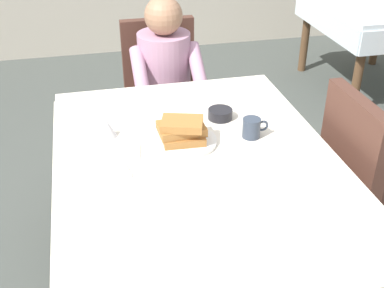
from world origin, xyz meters
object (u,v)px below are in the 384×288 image
Objects in this scene: cup_coffee at (252,128)px; chair_diner at (162,88)px; knife_right_of_plate at (228,139)px; breakfast_stack at (182,130)px; syrup_pitcher at (107,128)px; chair_right_side at (366,179)px; plate_breakfast at (183,141)px; bowl_butter at (220,114)px; dining_table_main at (198,179)px; background_table_far at (376,16)px; fork_left_of_plate at (138,150)px; spoon_near_edge at (207,190)px; diner_person at (166,76)px.

chair_diner is at bearing 101.26° from cup_coffee.
breakfast_stack is at bearing 81.88° from knife_right_of_plate.
cup_coffee is at bearing -13.51° from syrup_pitcher.
cup_coffee is (-0.51, 0.13, 0.25)m from chair_right_side.
chair_right_side is at bearing -105.25° from knife_right_of_plate.
chair_right_side is at bearing -13.77° from syrup_pitcher.
cup_coffee is at bearing -3.17° from plate_breakfast.
bowl_butter is at bearing -9.24° from knife_right_of_plate.
dining_table_main is 7.82× the size of breakfast_stack.
bowl_butter is at bearing -137.48° from background_table_far.
background_table_far is (1.71, 1.83, -0.16)m from cup_coffee.
syrup_pitcher is at bearing 157.21° from plate_breakfast.
syrup_pitcher is 0.51m from knife_right_of_plate.
chair_diner is 1.10m from fork_left_of_plate.
spoon_near_edge reaches higher than background_table_far.
cup_coffee is 0.43m from spoon_near_edge.
background_table_far is (1.81, 1.84, -0.12)m from knife_right_of_plate.
fork_left_of_plate is at bearing -175.47° from breakfast_stack.
chair_diner is 0.89m from bowl_butter.
syrup_pitcher is (-0.38, -0.74, 0.11)m from diner_person.
bowl_butter is (-0.08, 0.19, -0.02)m from cup_coffee.
chair_diner is 5.17× the size of fork_left_of_plate.
fork_left_of_plate is at bearing 86.19° from knife_right_of_plate.
fork_left_of_plate is at bearing -154.03° from bowl_butter.
chair_diner is at bearing 85.06° from breakfast_stack.
plate_breakfast is 2.70m from background_table_far.
syrup_pitcher is 2.86m from background_table_far.
cup_coffee is 0.61m from syrup_pitcher.
knife_right_of_plate is 0.18× the size of background_table_far.
plate_breakfast reaches higher than fork_left_of_plate.
background_table_far is at bearing -48.39° from knife_right_of_plate.
diner_person reaches higher than spoon_near_edge.
dining_table_main is at bearing -76.36° from breakfast_stack.
diner_person is 9.91× the size of cup_coffee.
breakfast_stack is (-0.00, -0.01, 0.06)m from plate_breakfast.
spoon_near_edge is (-0.07, -1.22, 0.07)m from diner_person.
chair_diner is 1.07m from breakfast_stack.
syrup_pitcher reaches higher than dining_table_main.
dining_table_main is 0.22m from knife_right_of_plate.
chair_diner reaches higher than spoon_near_edge.
fork_left_of_plate is at bearing 72.87° from diner_person.
chair_diner reaches higher than syrup_pitcher.
diner_person is 14.00× the size of syrup_pitcher.
chair_right_side is 1.16m from syrup_pitcher.
diner_person is at bearing 72.25° from spoon_near_edge.
plate_breakfast reaches higher than background_table_far.
fork_left_of_plate is 0.38m from knife_right_of_plate.
fork_left_of_plate and spoon_near_edge have the same top height.
breakfast_stack is at bearing -139.92° from bowl_butter.
fork_left_of_plate reaches higher than background_table_far.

